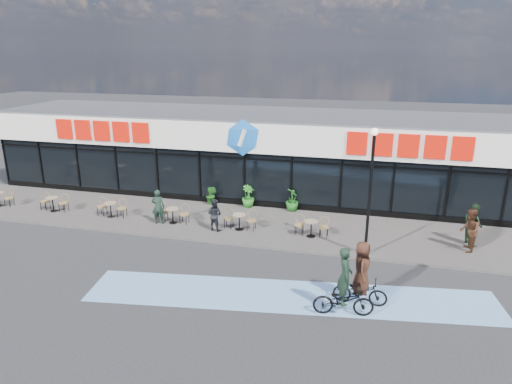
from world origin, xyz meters
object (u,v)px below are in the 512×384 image
bistro_set_0 (0,197)px  pedestrian_a (470,230)px  lamp_post (371,182)px  patron_left (158,207)px  potted_plant_left (211,195)px  potted_plant_mid (292,200)px  cyclist_a (344,293)px  pedestrian_b (473,224)px  potted_plant_right (248,196)px  cyclist_b (361,280)px  patron_right (215,215)px

bistro_set_0 → pedestrian_a: bearing=-0.0°
lamp_post → patron_left: bearing=173.6°
lamp_post → patron_left: 9.97m
potted_plant_left → potted_plant_mid: potted_plant_mid is taller
patron_left → cyclist_a: cyclist_a is taller
bistro_set_0 → cyclist_a: bearing=-17.7°
cyclist_a → pedestrian_b: bearing=53.8°
lamp_post → pedestrian_b: 5.36m
potted_plant_right → patron_left: (-3.50, -3.35, 0.26)m
pedestrian_b → cyclist_b: bearing=129.7°
potted_plant_left → patron_right: size_ratio=0.69×
lamp_post → potted_plant_mid: lamp_post is taller
patron_left → cyclist_a: bearing=136.0°
bistro_set_0 → potted_plant_right: size_ratio=1.31×
cyclist_a → cyclist_b: bearing=58.5°
cyclist_a → cyclist_b: 0.95m
patron_left → pedestrian_a: size_ratio=0.92×
potted_plant_mid → cyclist_a: bearing=-70.1°
lamp_post → potted_plant_left: 9.61m
bistro_set_0 → patron_left: bearing=-1.9°
pedestrian_a → patron_left: bearing=-84.1°
potted_plant_left → pedestrian_b: 12.71m
potted_plant_right → cyclist_a: cyclist_a is taller
potted_plant_mid → patron_left: (-5.85, -3.36, 0.26)m
potted_plant_left → cyclist_b: 11.41m
potted_plant_mid → cyclist_b: bearing=-65.4°
potted_plant_mid → potted_plant_right: (-2.35, -0.00, 0.00)m
patron_right → potted_plant_left: bearing=-53.8°
patron_left → pedestrian_b: size_ratio=0.93×
pedestrian_b → cyclist_a: size_ratio=0.78×
potted_plant_right → pedestrian_b: pedestrian_b is taller
bistro_set_0 → patron_right: patron_right is taller
pedestrian_b → bistro_set_0: bearing=78.6°
patron_right → cyclist_a: 8.28m
patron_left → potted_plant_mid: bearing=-162.6°
pedestrian_a → cyclist_a: bearing=-33.7°
cyclist_a → potted_plant_right: bearing=122.0°
cyclist_a → cyclist_b: size_ratio=1.04×
patron_right → cyclist_a: bearing=152.7°
bistro_set_0 → patron_left: 9.36m
potted_plant_right → pedestrian_b: (10.51, -2.20, 0.32)m
potted_plant_mid → pedestrian_b: pedestrian_b is taller
bistro_set_0 → potted_plant_right: 13.21m
potted_plant_right → patron_left: bearing=-136.3°
cyclist_b → lamp_post: bearing=88.7°
pedestrian_a → cyclist_a: 7.50m
cyclist_a → cyclist_b: (0.49, 0.80, 0.10)m
bistro_set_0 → cyclist_a: (18.43, -5.90, 0.22)m
lamp_post → pedestrian_a: 4.81m
bistro_set_0 → potted_plant_mid: (15.20, 3.04, 0.13)m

